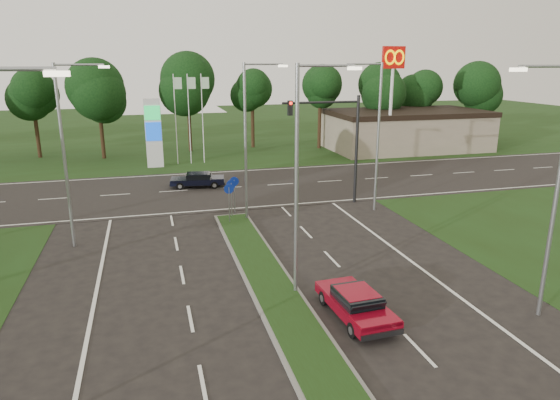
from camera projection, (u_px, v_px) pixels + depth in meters
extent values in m
plane|color=black|center=(329.00, 387.00, 14.38)|extent=(160.00, 160.00, 0.00)
cube|color=#1B3110|center=(183.00, 133.00, 65.56)|extent=(160.00, 50.00, 0.02)
cube|color=black|center=(215.00, 189.00, 36.71)|extent=(160.00, 12.00, 0.02)
cube|color=slate|center=(290.00, 318.00, 18.08)|extent=(2.00, 26.00, 0.12)
cube|color=gray|center=(406.00, 130.00, 52.82)|extent=(16.00, 9.00, 4.00)
cylinder|color=gray|center=(296.00, 185.00, 18.95)|extent=(0.16, 0.16, 9.00)
cylinder|color=gray|center=(327.00, 66.00, 18.05)|extent=(2.20, 0.10, 0.10)
cube|color=#FFF2CC|center=(355.00, 68.00, 18.35)|extent=(0.50, 0.22, 0.12)
cylinder|color=gray|center=(245.00, 145.00, 28.26)|extent=(0.16, 0.16, 9.00)
cylinder|color=gray|center=(264.00, 64.00, 27.35)|extent=(2.20, 0.10, 0.10)
cube|color=#FFF2CC|center=(283.00, 66.00, 27.65)|extent=(0.50, 0.22, 0.12)
cube|color=#FFF2CC|center=(57.00, 74.00, 10.45)|extent=(0.50, 0.22, 0.12)
cylinder|color=gray|center=(64.00, 159.00, 24.08)|extent=(0.16, 0.16, 9.00)
cylinder|color=gray|center=(79.00, 65.00, 23.17)|extent=(2.20, 0.10, 0.10)
cube|color=#FFF2CC|center=(104.00, 67.00, 23.48)|extent=(0.50, 0.22, 0.12)
cylinder|color=gray|center=(378.00, 139.00, 30.30)|extent=(0.16, 0.16, 9.00)
cylinder|color=gray|center=(365.00, 64.00, 28.85)|extent=(2.20, 0.10, 0.10)
cube|color=#FFF2CC|center=(347.00, 66.00, 28.60)|extent=(0.50, 0.22, 0.12)
cylinder|color=gray|center=(556.00, 197.00, 17.27)|extent=(0.16, 0.16, 9.00)
cylinder|color=gray|center=(548.00, 66.00, 15.82)|extent=(2.20, 0.10, 0.10)
cube|color=#FFF2CC|center=(518.00, 70.00, 15.57)|extent=(0.50, 0.22, 0.12)
cylinder|color=black|center=(356.00, 150.00, 32.31)|extent=(0.20, 0.20, 7.00)
cylinder|color=black|center=(321.00, 102.00, 30.85)|extent=(5.00, 0.14, 0.14)
cube|color=black|center=(290.00, 108.00, 30.43)|extent=(0.28, 0.28, 0.90)
sphere|color=#FF190C|center=(291.00, 103.00, 30.19)|extent=(0.20, 0.20, 0.20)
cylinder|color=gray|center=(229.00, 206.00, 28.43)|extent=(0.06, 0.06, 2.20)
cylinder|color=#0C26A5|center=(229.00, 189.00, 28.16)|extent=(0.56, 0.04, 0.56)
cylinder|color=gray|center=(232.00, 201.00, 29.44)|extent=(0.06, 0.06, 2.20)
cylinder|color=#0C26A5|center=(231.00, 184.00, 29.17)|extent=(0.56, 0.04, 0.56)
cylinder|color=gray|center=(235.00, 198.00, 30.16)|extent=(0.06, 0.06, 2.20)
cylinder|color=#0C26A5|center=(234.00, 181.00, 29.90)|extent=(0.56, 0.04, 0.56)
cube|color=silver|center=(154.00, 134.00, 43.29)|extent=(1.40, 0.30, 6.00)
cube|color=#0CA53F|center=(152.00, 113.00, 42.63)|extent=(1.30, 0.08, 1.20)
cube|color=#0C3FBF|center=(153.00, 132.00, 43.06)|extent=(1.30, 0.08, 1.60)
cylinder|color=silver|center=(176.00, 120.00, 44.45)|extent=(0.08, 0.08, 8.00)
cube|color=#B2D8B2|center=(178.00, 83.00, 43.67)|extent=(0.70, 0.02, 1.00)
cylinder|color=silver|center=(189.00, 120.00, 44.74)|extent=(0.08, 0.08, 8.00)
cube|color=#B2D8B2|center=(191.00, 83.00, 43.97)|extent=(0.70, 0.02, 1.00)
cylinder|color=silver|center=(203.00, 119.00, 45.04)|extent=(0.08, 0.08, 8.00)
cube|color=#B2D8B2|center=(205.00, 83.00, 44.27)|extent=(0.70, 0.02, 1.00)
cylinder|color=silver|center=(391.00, 106.00, 47.30)|extent=(0.30, 0.30, 10.00)
cube|color=#BF0C07|center=(394.00, 57.00, 46.12)|extent=(2.20, 0.35, 2.00)
torus|color=#FFC600|center=(390.00, 57.00, 45.80)|extent=(1.06, 0.16, 1.06)
torus|color=#FFC600|center=(399.00, 57.00, 46.02)|extent=(1.06, 0.16, 1.06)
cylinder|color=black|center=(193.00, 131.00, 51.01)|extent=(0.36, 0.36, 4.40)
sphere|color=black|center=(191.00, 88.00, 49.86)|extent=(6.00, 6.00, 6.00)
sphere|color=black|center=(194.00, 78.00, 49.48)|extent=(4.80, 4.80, 4.80)
cube|color=maroon|center=(356.00, 305.00, 18.16)|extent=(1.82, 3.99, 0.40)
cube|color=black|center=(357.00, 296.00, 17.99)|extent=(1.45, 1.79, 0.37)
cube|color=maroon|center=(357.00, 292.00, 17.94)|extent=(1.36, 1.48, 0.04)
cylinder|color=black|center=(324.00, 298.00, 19.14)|extent=(0.21, 0.56, 0.55)
cylinder|color=black|center=(357.00, 293.00, 19.58)|extent=(0.21, 0.56, 0.55)
cylinder|color=black|center=(353.00, 330.00, 16.86)|extent=(0.21, 0.56, 0.55)
cylinder|color=black|center=(390.00, 324.00, 17.29)|extent=(0.21, 0.56, 0.55)
cube|color=black|center=(198.00, 181.00, 37.07)|extent=(4.09, 2.15, 0.40)
cube|color=black|center=(198.00, 176.00, 36.98)|extent=(1.89, 1.59, 0.37)
cube|color=black|center=(198.00, 173.00, 36.93)|extent=(1.57, 1.47, 0.04)
cylinder|color=black|center=(180.00, 186.00, 36.30)|extent=(0.57, 0.26, 0.55)
cylinder|color=black|center=(181.00, 182.00, 37.68)|extent=(0.57, 0.26, 0.55)
cylinder|color=black|center=(214.00, 185.00, 36.58)|extent=(0.57, 0.26, 0.55)
cylinder|color=black|center=(215.00, 181.00, 37.95)|extent=(0.57, 0.26, 0.55)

